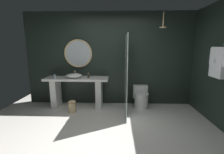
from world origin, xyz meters
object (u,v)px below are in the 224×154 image
Objects in this scene: vessel_sink at (74,76)px; tumbler_cup at (55,76)px; rain_shower_head at (163,25)px; waste_bin at (72,106)px; hanging_bathrobe at (218,61)px; toilet at (141,98)px; soap_dispenser at (88,76)px; round_wall_mirror at (78,53)px.

tumbler_cup is at bearing -177.63° from vessel_sink.
waste_bin is at bearing -171.14° from rain_shower_head.
hanging_bathrobe is (0.88, -0.95, -0.81)m from rain_shower_head.
tumbler_cup is 0.17× the size of toilet.
round_wall_mirror is (-0.32, 0.28, 0.58)m from soap_dispenser.
round_wall_mirror is (0.07, 0.29, 0.58)m from vessel_sink.
hanging_bathrobe is (3.18, -0.96, 0.49)m from vessel_sink.
round_wall_mirror is at bearing 158.12° from hanging_bathrobe.
tumbler_cup is 3.85m from hanging_bathrobe.
soap_dispenser is 2.31m from rain_shower_head.
toilet is at bearing 1.94° from tumbler_cup.
round_wall_mirror is 2.59× the size of waste_bin.
tumbler_cup is at bearing -178.06° from toilet.
vessel_sink reaches higher than toilet.
rain_shower_head is at bearing 132.68° from hanging_bathrobe.
toilet is at bearing 142.86° from hanging_bathrobe.
round_wall_mirror is at bearing 138.86° from soap_dispenser.
waste_bin is at bearing 169.33° from hanging_bathrobe.
rain_shower_head reaches higher than vessel_sink.
soap_dispenser is (0.92, 0.03, 0.01)m from tumbler_cup.
vessel_sink is at bearing 2.37° from tumbler_cup.
hanging_bathrobe reaches higher than soap_dispenser.
tumbler_cup is (-0.53, -0.02, -0.01)m from vessel_sink.
vessel_sink is 0.75× the size of toilet.
vessel_sink is 0.65m from round_wall_mirror.
rain_shower_head is at bearing -0.48° from soap_dispenser.
soap_dispenser is at bearing 1.65° from tumbler_cup.
toilet is (1.83, 0.06, -0.62)m from vessel_sink.
round_wall_mirror is at bearing 27.52° from tumbler_cup.
hanging_bathrobe is at bearing -14.25° from tumbler_cup.
toilet is (2.36, 0.08, -0.61)m from tumbler_cup.
round_wall_mirror is 2.36m from rain_shower_head.
tumbler_cup is 0.92m from soap_dispenser.
rain_shower_head is 0.57× the size of hanging_bathrobe.
round_wall_mirror is (0.59, 0.31, 0.59)m from tumbler_cup.
vessel_sink is 1.94m from toilet.
rain_shower_head is (2.23, -0.30, 0.71)m from round_wall_mirror.
waste_bin is at bearing -166.79° from toilet.
rain_shower_head is (2.30, -0.01, 1.29)m from vessel_sink.
tumbler_cup is 0.32× the size of waste_bin.
hanging_bathrobe is at bearing -10.67° from waste_bin.
round_wall_mirror reaches higher than soap_dispenser.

